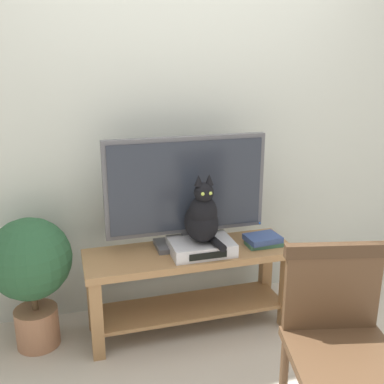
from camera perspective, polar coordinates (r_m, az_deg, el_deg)
name	(u,v)px	position (r m, az deg, el deg)	size (l,w,h in m)	color
ground_plane	(225,379)	(2.69, 4.07, -22.12)	(12.00, 12.00, 0.00)	#ADA393
back_wall	(178,99)	(3.02, -1.74, 11.42)	(7.00, 0.12, 2.80)	#B7BCB2
tv_stand	(190,275)	(2.90, -0.28, -10.22)	(1.28, 0.41, 0.53)	olive
tv	(186,189)	(2.77, -0.73, 0.32)	(0.99, 0.20, 0.69)	#4C4C51
media_box	(201,246)	(2.79, 1.14, -6.76)	(0.38, 0.28, 0.08)	#BCBCC1
cat	(202,217)	(2.71, 1.28, -3.13)	(0.20, 0.33, 0.42)	black
wooden_chair	(339,335)	(2.12, 17.77, -16.58)	(0.53, 0.53, 0.92)	#513823
book_stack	(263,240)	(2.93, 8.82, -5.93)	(0.23, 0.18, 0.06)	#38664C
potted_plant	(31,268)	(2.83, -19.35, -8.89)	(0.47, 0.47, 0.80)	#9E6B4C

